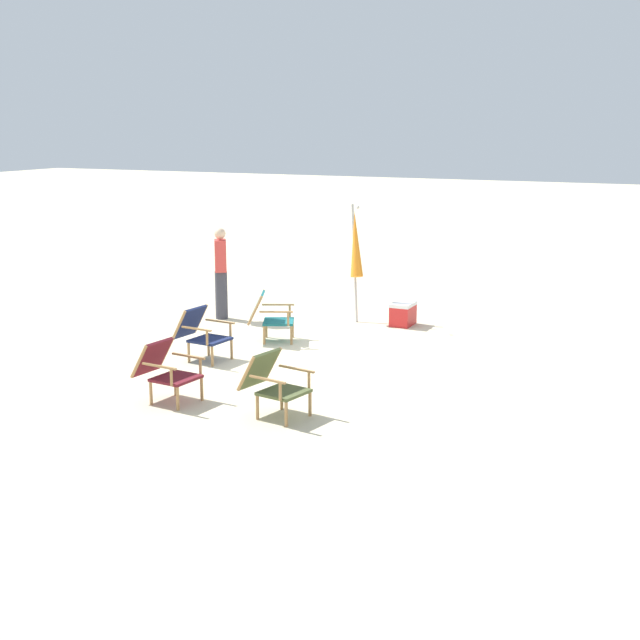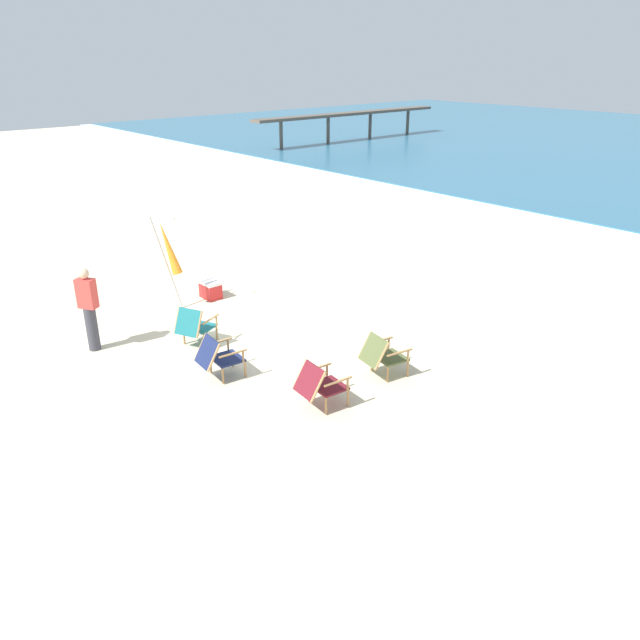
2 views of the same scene
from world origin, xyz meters
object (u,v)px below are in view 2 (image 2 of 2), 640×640
object	(u,v)px
beach_chair_front_left	(383,354)
umbrella_furled_orange	(169,249)
beach_chair_back_left	(218,356)
beach_chair_mid_center	(320,384)
cooler_box	(211,290)
beach_chair_back_right	(195,325)
person_near_chairs	(89,309)

from	to	relation	value
beach_chair_front_left	umbrella_furled_orange	world-z (taller)	umbrella_furled_orange
beach_chair_front_left	beach_chair_back_left	bearing A→B (deg)	-129.96
beach_chair_front_left	beach_chair_mid_center	bearing A→B (deg)	-87.50
cooler_box	beach_chair_mid_center	bearing A→B (deg)	-13.54
beach_chair_back_right	cooler_box	distance (m)	2.54
beach_chair_front_left	umbrella_furled_orange	xyz separation A→B (m)	(-5.27, -1.15, 0.92)
umbrella_furled_orange	cooler_box	bearing A→B (deg)	86.94
beach_chair_front_left	beach_chair_back_left	distance (m)	2.84
beach_chair_back_right	person_near_chairs	bearing A→B (deg)	-125.58
beach_chair_back_left	cooler_box	world-z (taller)	beach_chair_back_left
beach_chair_front_left	umbrella_furled_orange	bearing A→B (deg)	-167.72
beach_chair_back_right	beach_chair_mid_center	bearing A→B (deg)	5.22
beach_chair_mid_center	beach_chair_back_left	bearing A→B (deg)	-160.30
beach_chair_front_left	person_near_chairs	world-z (taller)	person_near_chairs
beach_chair_front_left	person_near_chairs	size ratio (longest dim) A/B	0.52
beach_chair_mid_center	person_near_chairs	xyz separation A→B (m)	(-4.41, -1.85, 0.42)
beach_chair_back_right	person_near_chairs	distance (m)	1.95
umbrella_furled_orange	cooler_box	distance (m)	1.47
beach_chair_back_right	beach_chair_mid_center	world-z (taller)	beach_chair_back_right
person_near_chairs	cooler_box	xyz separation A→B (m)	(-0.87, 3.13, -0.64)
beach_chair_back_left	person_near_chairs	size ratio (longest dim) A/B	0.50
beach_chair_back_left	beach_chair_mid_center	bearing A→B (deg)	19.70
beach_chair_mid_center	cooler_box	size ratio (longest dim) A/B	1.69
beach_chair_mid_center	beach_chair_front_left	xyz separation A→B (m)	(-0.07, 1.50, 0.00)
person_near_chairs	cooler_box	size ratio (longest dim) A/B	3.33
beach_chair_front_left	beach_chair_back_left	xyz separation A→B (m)	(-1.82, -2.17, 0.00)
umbrella_furled_orange	person_near_chairs	world-z (taller)	umbrella_furled_orange
beach_chair_front_left	person_near_chairs	distance (m)	5.51
beach_chair_back_right	beach_chair_back_left	bearing A→B (deg)	-14.80
beach_chair_back_right	beach_chair_mid_center	xyz separation A→B (m)	(3.30, 0.30, -0.01)
beach_chair_back_right	person_near_chairs	xyz separation A→B (m)	(-1.11, -1.55, 0.41)
beach_chair_mid_center	cooler_box	distance (m)	5.44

